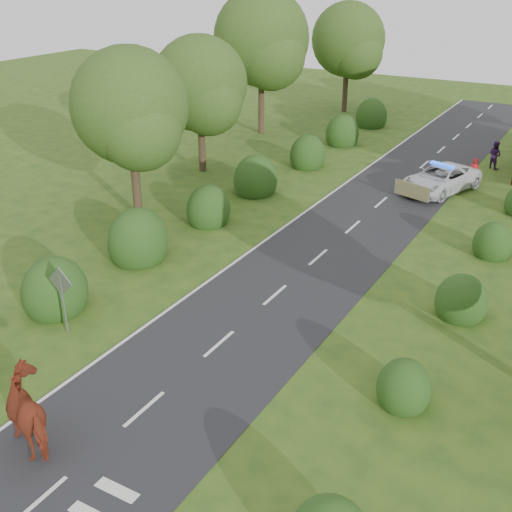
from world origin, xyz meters
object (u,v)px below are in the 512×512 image
Objects in this scene: pedestrian_red at (474,172)px; pedestrian_purple at (495,155)px; road_sign at (62,291)px; police_van at (440,179)px; cow at (35,415)px.

pedestrian_purple is (0.33, 4.09, 0.04)m from pedestrian_red.
road_sign reaches higher than police_van.
pedestrian_purple is at bearing 92.58° from police_van.
road_sign reaches higher than pedestrian_red.
cow reaches higher than police_van.
police_van is at bearing 71.39° from road_sign.
road_sign is 28.80m from pedestrian_purple.
cow is at bearing -52.73° from road_sign.
pedestrian_red is at bearing -175.11° from cow.
cow is 0.43× the size of police_van.
police_van is at bearing -172.89° from cow.
police_van is (7.20, 21.38, -0.92)m from road_sign.
road_sign is at bearing 99.17° from pedestrian_purple.
pedestrian_purple is at bearing -101.36° from pedestrian_red.
road_sign is 22.58m from police_van.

